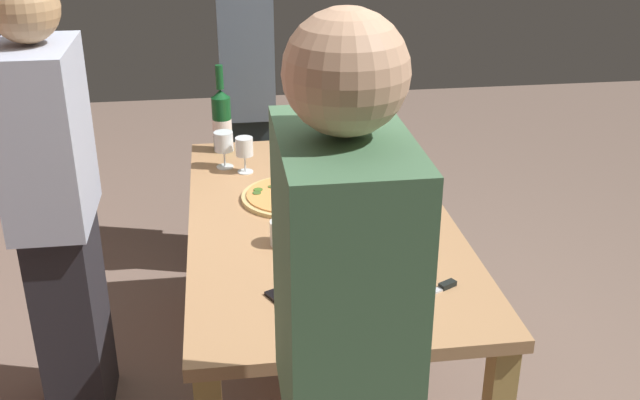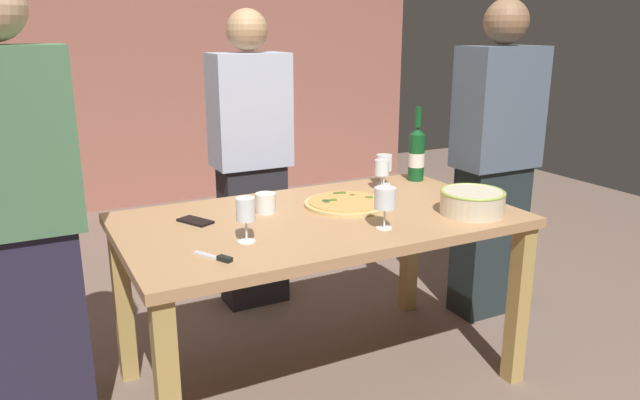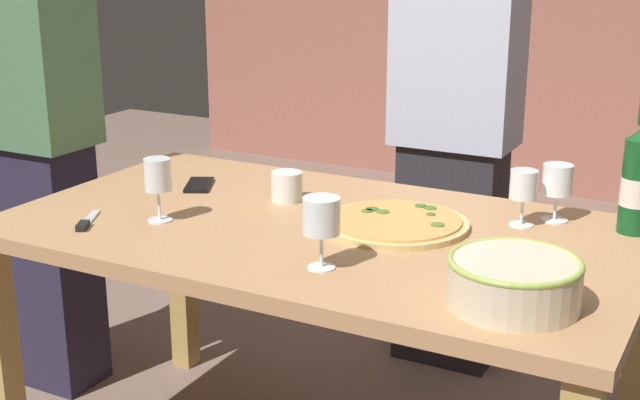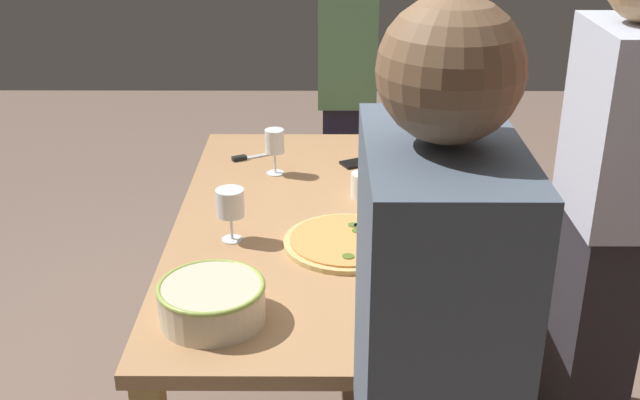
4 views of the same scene
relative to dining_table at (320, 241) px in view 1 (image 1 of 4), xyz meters
The scene contains 14 objects.
ground_plane 0.66m from the dining_table, ahead, with size 8.00×8.00×0.00m, color #796356.
dining_table is the anchor object (origin of this frame).
pizza 0.22m from the dining_table, 24.70° to the left, with size 0.37×0.37×0.02m.
serving_bowl 0.64m from the dining_table, 24.65° to the right, with size 0.27×0.27×0.10m.
wine_bottle 0.81m from the dining_table, 24.10° to the left, with size 0.08×0.08×0.37m.
wine_glass_near_pizza 0.46m from the dining_table, 157.00° to the right, with size 0.07×0.07×0.16m.
wine_glass_by_bottle 0.63m from the dining_table, 31.45° to the left, with size 0.08×0.08×0.15m.
wine_glass_far_left 0.54m from the dining_table, 27.70° to the left, with size 0.07×0.07×0.14m.
wine_glass_far_right 0.36m from the dining_table, 61.41° to the right, with size 0.08×0.08×0.16m.
cup_amber 0.27m from the dining_table, 141.28° to the left, with size 0.09×0.09×0.08m, color silver.
cell_phone 0.51m from the dining_table, 162.83° to the left, with size 0.07×0.14×0.01m, color black.
pizza_knife 0.60m from the dining_table, 152.40° to the right, with size 0.10×0.16×0.02m.
person_host 0.89m from the dining_table, 87.33° to the left, with size 0.40×0.24×1.59m.
person_guest_right 1.14m from the dining_table, ahead, with size 0.42×0.24×1.63m.
Camera 1 is at (-2.33, 0.32, 1.89)m, focal length 42.49 mm.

